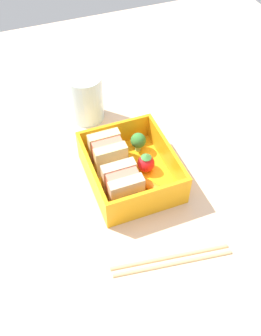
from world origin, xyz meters
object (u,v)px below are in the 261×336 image
(chopstick_pair, at_px, (171,260))
(drinking_glass, at_px, (86,98))
(broccoli_floret, at_px, (138,141))
(sandwich_center_left, at_px, (108,152))
(sandwich_left, at_px, (123,184))
(strawberry_far_left, at_px, (146,164))
(carrot_stick_far_left, at_px, (155,188))

(chopstick_pair, bearing_deg, drinking_glass, 3.47)
(broccoli_floret, bearing_deg, sandwich_center_left, 100.97)
(sandwich_left, bearing_deg, drinking_glass, -1.24)
(sandwich_left, xyz_separation_m, drinking_glass, (0.22, -0.00, 0.01))
(chopstick_pair, bearing_deg, sandwich_left, 11.18)
(strawberry_far_left, xyz_separation_m, chopstick_pair, (-0.17, 0.03, -0.03))
(sandwich_left, xyz_separation_m, carrot_stick_far_left, (-0.01, -0.05, -0.02))
(sandwich_center_left, distance_m, carrot_stick_far_left, 0.10)
(chopstick_pair, xyz_separation_m, drinking_glass, (0.36, 0.02, 0.05))
(sandwich_center_left, height_order, strawberry_far_left, sandwich_center_left)
(carrot_stick_far_left, relative_size, drinking_glass, 0.47)
(drinking_glass, bearing_deg, sandwich_left, 178.76)
(sandwich_center_left, distance_m, strawberry_far_left, 0.07)
(sandwich_left, xyz_separation_m, sandwich_center_left, (0.08, 0.00, 0.00))
(broccoli_floret, relative_size, drinking_glass, 0.39)
(strawberry_far_left, relative_size, broccoli_floret, 0.97)
(drinking_glass, bearing_deg, strawberry_far_left, -164.55)
(sandwich_center_left, height_order, broccoli_floret, sandwich_center_left)
(carrot_stick_far_left, relative_size, chopstick_pair, 0.25)
(sandwich_center_left, distance_m, chopstick_pair, 0.21)
(carrot_stick_far_left, distance_m, broccoli_floret, 0.10)
(carrot_stick_far_left, height_order, drinking_glass, drinking_glass)
(sandwich_left, relative_size, broccoli_floret, 1.48)
(sandwich_left, bearing_deg, chopstick_pair, -168.82)
(strawberry_far_left, bearing_deg, broccoli_floret, -5.81)
(sandwich_left, height_order, strawberry_far_left, sandwich_left)
(carrot_stick_far_left, bearing_deg, sandwich_center_left, 30.72)
(broccoli_floret, height_order, drinking_glass, drinking_glass)
(broccoli_floret, bearing_deg, chopstick_pair, 170.87)
(broccoli_floret, relative_size, chopstick_pair, 0.21)
(drinking_glass, bearing_deg, sandwich_center_left, 178.13)
(strawberry_far_left, bearing_deg, sandwich_left, 121.95)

